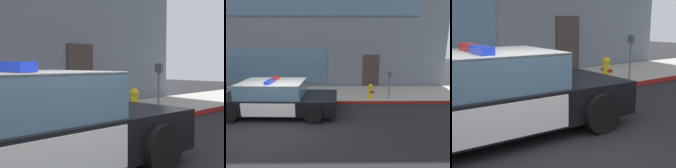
# 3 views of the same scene
# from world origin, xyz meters

# --- Properties ---
(ground) EXTENTS (48.00, 48.00, 0.00)m
(ground) POSITION_xyz_m (0.00, 0.00, 0.00)
(ground) COLOR black
(sidewalk) EXTENTS (48.00, 3.08, 0.15)m
(sidewalk) POSITION_xyz_m (0.00, 3.88, 0.07)
(sidewalk) COLOR #A39E93
(sidewalk) RESTS_ON ground
(curb_red_paint) EXTENTS (28.80, 0.04, 0.14)m
(curb_red_paint) POSITION_xyz_m (0.00, 2.32, 0.08)
(curb_red_paint) COLOR maroon
(curb_red_paint) RESTS_ON ground
(storefront_building) EXTENTS (23.05, 11.51, 6.85)m
(storefront_building) POSITION_xyz_m (-2.62, 11.17, 3.43)
(storefront_building) COLOR slate
(storefront_building) RESTS_ON ground
(police_cruiser) EXTENTS (4.85, 2.22, 1.49)m
(police_cruiser) POSITION_xyz_m (-0.32, 1.13, 0.68)
(police_cruiser) COLOR black
(police_cruiser) RESTS_ON ground
(fire_hydrant) EXTENTS (0.34, 0.39, 0.73)m
(fire_hydrant) POSITION_xyz_m (3.85, 2.81, 0.50)
(fire_hydrant) COLOR gold
(fire_hydrant) RESTS_ON sidewalk
(parking_meter) EXTENTS (0.12, 0.18, 1.34)m
(parking_meter) POSITION_xyz_m (4.76, 2.76, 1.08)
(parking_meter) COLOR slate
(parking_meter) RESTS_ON sidewalk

